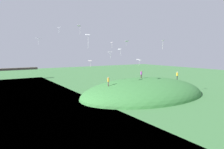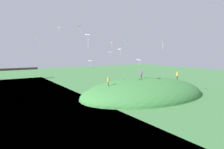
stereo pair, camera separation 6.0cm
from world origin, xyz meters
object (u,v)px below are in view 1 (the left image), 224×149
at_px(kite_1, 59,27).
at_px(kite_9, 120,50).
at_px(person_on_hilltop, 141,73).
at_px(person_watching_kites, 108,80).
at_px(kite_3, 139,60).
at_px(kite_8, 79,27).
at_px(mooring_post, 102,102).
at_px(kite_2, 163,41).
at_px(kite_5, 110,52).
at_px(kite_10, 38,38).
at_px(kite_4, 112,43).
at_px(kite_7, 127,41).
at_px(kite_6, 88,36).
at_px(kite_0, 90,61).
at_px(person_with_child, 177,75).

xyz_separation_m(kite_1, kite_9, (22.15, 13.07, -3.56)).
relative_size(person_on_hilltop, person_watching_kites, 0.95).
bearing_deg(kite_3, kite_9, 66.09).
bearing_deg(kite_8, mooring_post, -96.22).
bearing_deg(kite_2, kite_5, 102.84).
height_order(kite_9, kite_10, kite_10).
height_order(kite_1, mooring_post, kite_1).
bearing_deg(kite_4, mooring_post, -129.12).
height_order(person_on_hilltop, kite_7, kite_7).
bearing_deg(person_watching_kites, kite_3, 134.45).
bearing_deg(person_on_hilltop, kite_2, -179.78).
height_order(kite_9, mooring_post, kite_9).
bearing_deg(kite_7, kite_6, -145.13).
bearing_deg(kite_0, person_with_child, -41.15).
bearing_deg(kite_8, kite_10, 141.34).
relative_size(kite_3, kite_4, 0.97).
height_order(kite_3, kite_8, kite_8).
height_order(kite_2, kite_10, kite_10).
height_order(kite_3, mooring_post, kite_3).
relative_size(person_with_child, kite_3, 1.33).
xyz_separation_m(kite_8, kite_10, (-7.45, 5.96, -2.48)).
xyz_separation_m(kite_7, kite_8, (-13.85, -0.98, 2.72)).
xyz_separation_m(kite_1, kite_6, (3.23, -4.72, -1.64)).
bearing_deg(person_on_hilltop, kite_9, -46.20).
relative_size(kite_4, kite_8, 0.68).
xyz_separation_m(person_with_child, person_watching_kites, (-18.64, 0.62, 0.03)).
distance_m(kite_6, mooring_post, 11.40).
bearing_deg(kite_6, kite_3, -1.20).
xyz_separation_m(kite_0, kite_10, (-11.46, 2.92, 5.29)).
xyz_separation_m(person_with_child, mooring_post, (-21.16, -1.43, -3.25)).
xyz_separation_m(kite_6, kite_10, (-4.15, 16.93, 0.41)).
height_order(person_with_child, kite_9, kite_9).
xyz_separation_m(kite_4, kite_7, (5.69, 1.52, 0.61)).
bearing_deg(person_on_hilltop, person_with_child, -125.04).
distance_m(kite_3, kite_5, 12.37).
bearing_deg(kite_4, kite_3, -92.77).
distance_m(person_on_hilltop, person_watching_kites, 8.83).
bearing_deg(kite_5, kite_0, 156.85).
bearing_deg(kite_5, person_on_hilltop, -83.11).
bearing_deg(person_with_child, mooring_post, -75.22).
relative_size(kite_1, kite_4, 0.75).
relative_size(kite_1, kite_8, 0.50).
bearing_deg(kite_8, kite_4, -3.78).
relative_size(kite_5, kite_8, 0.82).
xyz_separation_m(person_on_hilltop, kite_3, (-2.31, -1.83, 3.00)).
distance_m(kite_2, kite_5, 14.84).
bearing_deg(person_watching_kites, kite_9, -166.82).
relative_size(person_watching_kites, kite_8, 0.81).
distance_m(kite_1, kite_7, 21.67).
bearing_deg(kite_0, kite_4, -40.78).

